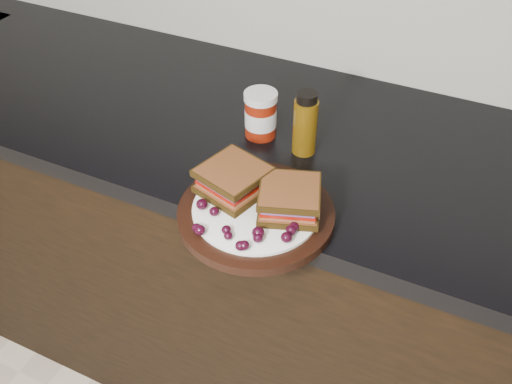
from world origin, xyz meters
TOP-DOWN VIEW (x-y plane):
  - base_cabinets at (0.00, 1.70)m, footprint 3.96×0.58m
  - countertop at (0.00, 1.70)m, footprint 3.98×0.60m
  - plate at (0.22, 1.43)m, footprint 0.28×0.28m
  - sandwich_left at (0.17, 1.46)m, footprint 0.14×0.14m
  - sandwich_right at (0.28, 1.45)m, footprint 0.13×0.13m
  - grape_0 at (0.14, 1.39)m, footprint 0.02×0.02m
  - grape_1 at (0.17, 1.38)m, footprint 0.02×0.02m
  - grape_2 at (0.16, 1.34)m, footprint 0.02×0.02m
  - grape_3 at (0.17, 1.33)m, footprint 0.02×0.02m
  - grape_4 at (0.21, 1.35)m, footprint 0.02×0.02m
  - grape_5 at (0.22, 1.34)m, footprint 0.02×0.02m
  - grape_6 at (0.24, 1.33)m, footprint 0.02×0.02m
  - grape_7 at (0.25, 1.33)m, footprint 0.02×0.02m
  - grape_8 at (0.26, 1.36)m, footprint 0.02×0.02m
  - grape_9 at (0.26, 1.37)m, footprint 0.02×0.02m
  - grape_10 at (0.30, 1.38)m, footprint 0.02×0.02m
  - grape_11 at (0.31, 1.40)m, footprint 0.02×0.02m
  - grape_12 at (0.31, 1.41)m, footprint 0.02×0.02m
  - grape_13 at (0.32, 1.45)m, footprint 0.02×0.02m
  - grape_14 at (0.30, 1.47)m, footprint 0.02×0.02m
  - grape_15 at (0.27, 1.46)m, footprint 0.02×0.02m
  - grape_16 at (0.19, 1.49)m, footprint 0.02×0.02m
  - grape_17 at (0.18, 1.47)m, footprint 0.02×0.02m
  - grape_18 at (0.14, 1.46)m, footprint 0.02×0.02m
  - grape_19 at (0.14, 1.45)m, footprint 0.02×0.02m
  - grape_20 at (0.16, 1.42)m, footprint 0.02×0.02m
  - grape_21 at (0.17, 1.41)m, footprint 0.02×0.02m
  - grape_22 at (0.17, 1.47)m, footprint 0.02×0.02m
  - grape_23 at (0.15, 1.47)m, footprint 0.02×0.02m
  - grape_24 at (0.15, 1.44)m, footprint 0.02×0.02m
  - condiment_jar at (0.12, 1.67)m, footprint 0.09×0.09m
  - oil_bottle at (0.23, 1.65)m, footprint 0.05×0.05m

SIDE VIEW (x-z plane):
  - base_cabinets at x=0.00m, z-range 0.00..0.86m
  - countertop at x=0.00m, z-range 0.86..0.90m
  - plate at x=0.22m, z-range 0.90..0.92m
  - grape_5 at x=0.22m, z-range 0.92..0.94m
  - grape_20 at x=0.16m, z-range 0.92..0.94m
  - grape_13 at x=0.32m, z-range 0.92..0.94m
  - grape_16 at x=0.19m, z-range 0.92..0.94m
  - grape_21 at x=0.17m, z-range 0.92..0.94m
  - grape_2 at x=0.16m, z-range 0.92..0.94m
  - grape_24 at x=0.15m, z-range 0.92..0.94m
  - grape_4 at x=0.21m, z-range 0.92..0.94m
  - grape_18 at x=0.14m, z-range 0.92..0.94m
  - grape_17 at x=0.18m, z-range 0.92..0.94m
  - grape_23 at x=0.15m, z-range 0.92..0.94m
  - grape_1 at x=0.17m, z-range 0.92..0.94m
  - grape_8 at x=0.26m, z-range 0.92..0.94m
  - grape_7 at x=0.25m, z-range 0.92..0.94m
  - grape_6 at x=0.24m, z-range 0.92..0.94m
  - grape_14 at x=0.30m, z-range 0.92..0.94m
  - grape_12 at x=0.31m, z-range 0.92..0.94m
  - grape_22 at x=0.17m, z-range 0.92..0.94m
  - grape_11 at x=0.31m, z-range 0.92..0.94m
  - grape_15 at x=0.27m, z-range 0.92..0.94m
  - grape_3 at x=0.17m, z-range 0.92..0.94m
  - grape_10 at x=0.30m, z-range 0.92..0.94m
  - grape_0 at x=0.14m, z-range 0.92..0.94m
  - grape_19 at x=0.14m, z-range 0.92..0.94m
  - grape_9 at x=0.26m, z-range 0.92..0.94m
  - sandwich_right at x=0.28m, z-range 0.92..0.97m
  - sandwich_left at x=0.17m, z-range 0.92..0.97m
  - condiment_jar at x=0.12m, z-range 0.90..1.00m
  - oil_bottle at x=0.23m, z-range 0.90..1.04m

